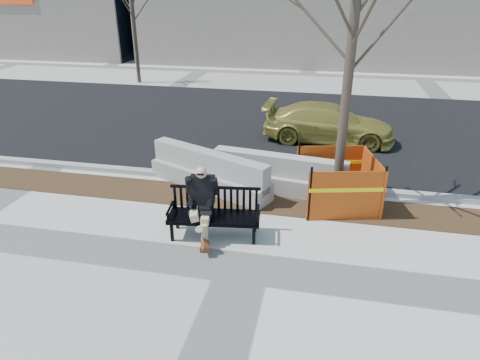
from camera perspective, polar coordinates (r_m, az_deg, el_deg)
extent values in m
plane|color=beige|center=(7.80, 0.47, -11.56)|extent=(120.00, 120.00, 0.00)
cube|color=#47301C|center=(9.98, 3.39, -2.89)|extent=(40.00, 1.20, 0.02)
cube|color=black|center=(15.72, 6.80, 7.34)|extent=(60.00, 10.40, 0.01)
cube|color=#9E9B93|center=(10.81, 4.15, -0.36)|extent=(60.00, 0.25, 0.12)
imported|color=#A0953B|center=(14.19, 11.52, 5.11)|extent=(4.19, 1.86, 1.19)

